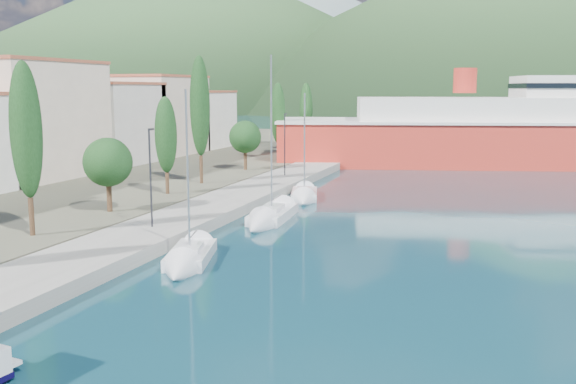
% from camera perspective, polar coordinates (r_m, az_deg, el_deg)
% --- Properties ---
extents(ground, '(1400.00, 1400.00, 0.00)m').
position_cam_1_polar(ground, '(140.39, 14.05, 5.11)').
color(ground, '#113A46').
extents(quay, '(5.00, 88.00, 0.80)m').
position_cam_1_polar(quay, '(50.73, -5.30, -0.90)').
color(quay, gray).
rests_on(quay, ground).
extents(town_buildings, '(9.20, 69.20, 11.30)m').
position_cam_1_polar(town_buildings, '(71.34, -18.89, 5.73)').
color(town_buildings, beige).
rests_on(town_buildings, land_strip).
extents(tree_row, '(3.42, 65.81, 11.49)m').
position_cam_1_polar(tree_row, '(57.31, -8.45, 5.56)').
color(tree_row, '#47301E').
rests_on(tree_row, land_strip).
extents(lamp_posts, '(0.15, 49.56, 6.06)m').
position_cam_1_polar(lamp_posts, '(40.41, -11.77, 1.66)').
color(lamp_posts, '#2D2D33').
rests_on(lamp_posts, quay).
extents(sailboat_near, '(3.94, 7.28, 10.02)m').
position_cam_1_polar(sailboat_near, '(33.78, -9.18, -6.31)').
color(sailboat_near, silver).
rests_on(sailboat_near, ground).
extents(sailboat_mid, '(2.96, 8.78, 12.42)m').
position_cam_1_polar(sailboat_mid, '(44.01, -2.05, -2.54)').
color(sailboat_mid, silver).
rests_on(sailboat_mid, ground).
extents(sailboat_far, '(3.83, 6.94, 9.72)m').
position_cam_1_polar(sailboat_far, '(53.15, 1.42, -0.54)').
color(sailboat_far, silver).
rests_on(sailboat_far, ground).
extents(ferry, '(63.54, 28.18, 12.36)m').
position_cam_1_polar(ferry, '(84.00, 21.20, 4.81)').
color(ferry, red).
rests_on(ferry, ground).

